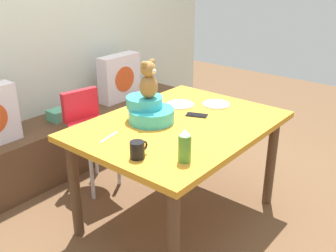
{
  "coord_description": "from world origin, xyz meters",
  "views": [
    {
      "loc": [
        -1.87,
        -1.43,
        1.72
      ],
      "look_at": [
        0.0,
        0.1,
        0.69
      ],
      "focal_mm": 41.59,
      "sensor_mm": 36.0,
      "label": 1
    }
  ],
  "objects_px": {
    "dinner_plate_near": "(216,104)",
    "dinner_plate_far": "(180,104)",
    "highchair": "(90,127)",
    "teddy_bear": "(149,80)",
    "book_stack": "(60,114)",
    "dining_table": "(180,136)",
    "ketchup_bottle": "(185,146)",
    "pillow_floral_right": "(120,78)",
    "cell_phone": "(197,115)",
    "coffee_mug": "(138,150)",
    "infant_seat_teal": "(149,111)"
  },
  "relations": [
    {
      "from": "dinner_plate_near",
      "to": "dinner_plate_far",
      "type": "bearing_deg",
      "value": 129.93
    },
    {
      "from": "highchair",
      "to": "teddy_bear",
      "type": "distance_m",
      "value": 0.81
    },
    {
      "from": "dinner_plate_far",
      "to": "book_stack",
      "type": "bearing_deg",
      "value": 106.86
    },
    {
      "from": "dining_table",
      "to": "ketchup_bottle",
      "type": "height_order",
      "value": "ketchup_bottle"
    },
    {
      "from": "highchair",
      "to": "ketchup_bottle",
      "type": "distance_m",
      "value": 1.23
    },
    {
      "from": "pillow_floral_right",
      "to": "cell_phone",
      "type": "xyz_separation_m",
      "value": [
        -0.47,
        -1.24,
        0.06
      ]
    },
    {
      "from": "dinner_plate_near",
      "to": "cell_phone",
      "type": "distance_m",
      "value": 0.26
    },
    {
      "from": "dining_table",
      "to": "coffee_mug",
      "type": "height_order",
      "value": "coffee_mug"
    },
    {
      "from": "book_stack",
      "to": "cell_phone",
      "type": "relative_size",
      "value": 1.39
    },
    {
      "from": "teddy_bear",
      "to": "dining_table",
      "type": "bearing_deg",
      "value": -59.97
    },
    {
      "from": "highchair",
      "to": "cell_phone",
      "type": "xyz_separation_m",
      "value": [
        0.27,
        -0.82,
        0.22
      ]
    },
    {
      "from": "coffee_mug",
      "to": "highchair",
      "type": "bearing_deg",
      "value": 64.96
    },
    {
      "from": "dining_table",
      "to": "infant_seat_teal",
      "type": "height_order",
      "value": "infant_seat_teal"
    },
    {
      "from": "book_stack",
      "to": "infant_seat_teal",
      "type": "relative_size",
      "value": 0.61
    },
    {
      "from": "infant_seat_teal",
      "to": "teddy_bear",
      "type": "xyz_separation_m",
      "value": [
        0.0,
        -0.0,
        0.21
      ]
    },
    {
      "from": "cell_phone",
      "to": "book_stack",
      "type": "bearing_deg",
      "value": 78.25
    },
    {
      "from": "highchair",
      "to": "teddy_bear",
      "type": "bearing_deg",
      "value": -90.8
    },
    {
      "from": "book_stack",
      "to": "coffee_mug",
      "type": "distance_m",
      "value": 1.48
    },
    {
      "from": "infant_seat_teal",
      "to": "coffee_mug",
      "type": "bearing_deg",
      "value": -144.93
    },
    {
      "from": "dinner_plate_near",
      "to": "dinner_plate_far",
      "type": "height_order",
      "value": "same"
    },
    {
      "from": "infant_seat_teal",
      "to": "highchair",
      "type": "bearing_deg",
      "value": 89.2
    },
    {
      "from": "ketchup_bottle",
      "to": "dining_table",
      "type": "bearing_deg",
      "value": 40.34
    },
    {
      "from": "pillow_floral_right",
      "to": "ketchup_bottle",
      "type": "xyz_separation_m",
      "value": [
        -1.04,
        -1.57,
        0.15
      ]
    },
    {
      "from": "infant_seat_teal",
      "to": "coffee_mug",
      "type": "relative_size",
      "value": 2.75
    },
    {
      "from": "dining_table",
      "to": "infant_seat_teal",
      "type": "distance_m",
      "value": 0.26
    },
    {
      "from": "book_stack",
      "to": "ketchup_bottle",
      "type": "relative_size",
      "value": 1.08
    },
    {
      "from": "book_stack",
      "to": "highchair",
      "type": "relative_size",
      "value": 0.25
    },
    {
      "from": "highchair",
      "to": "dinner_plate_far",
      "type": "bearing_deg",
      "value": -59.47
    },
    {
      "from": "book_stack",
      "to": "pillow_floral_right",
      "type": "bearing_deg",
      "value": -1.73
    },
    {
      "from": "ketchup_bottle",
      "to": "coffee_mug",
      "type": "distance_m",
      "value": 0.26
    },
    {
      "from": "infant_seat_teal",
      "to": "dinner_plate_near",
      "type": "height_order",
      "value": "infant_seat_teal"
    },
    {
      "from": "pillow_floral_right",
      "to": "infant_seat_teal",
      "type": "distance_m",
      "value": 1.3
    },
    {
      "from": "ketchup_bottle",
      "to": "cell_phone",
      "type": "bearing_deg",
      "value": 29.79
    },
    {
      "from": "teddy_bear",
      "to": "pillow_floral_right",
      "type": "bearing_deg",
      "value": 54.77
    },
    {
      "from": "pillow_floral_right",
      "to": "ketchup_bottle",
      "type": "relative_size",
      "value": 2.38
    },
    {
      "from": "teddy_bear",
      "to": "ketchup_bottle",
      "type": "distance_m",
      "value": 0.63
    },
    {
      "from": "ketchup_bottle",
      "to": "pillow_floral_right",
      "type": "bearing_deg",
      "value": 56.38
    },
    {
      "from": "highchair",
      "to": "cell_phone",
      "type": "height_order",
      "value": "highchair"
    },
    {
      "from": "teddy_bear",
      "to": "ketchup_bottle",
      "type": "height_order",
      "value": "teddy_bear"
    },
    {
      "from": "coffee_mug",
      "to": "dinner_plate_far",
      "type": "height_order",
      "value": "coffee_mug"
    },
    {
      "from": "pillow_floral_right",
      "to": "cell_phone",
      "type": "height_order",
      "value": "pillow_floral_right"
    },
    {
      "from": "teddy_bear",
      "to": "dinner_plate_near",
      "type": "bearing_deg",
      "value": -18.21
    },
    {
      "from": "highchair",
      "to": "ketchup_bottle",
      "type": "xyz_separation_m",
      "value": [
        -0.31,
        -1.16,
        0.31
      ]
    },
    {
      "from": "dining_table",
      "to": "cell_phone",
      "type": "height_order",
      "value": "cell_phone"
    },
    {
      "from": "dinner_plate_far",
      "to": "pillow_floral_right",
      "type": "bearing_deg",
      "value": 69.97
    },
    {
      "from": "pillow_floral_right",
      "to": "teddy_bear",
      "type": "distance_m",
      "value": 1.33
    },
    {
      "from": "dining_table",
      "to": "cell_phone",
      "type": "bearing_deg",
      "value": -3.93
    },
    {
      "from": "pillow_floral_right",
      "to": "book_stack",
      "type": "height_order",
      "value": "pillow_floral_right"
    },
    {
      "from": "book_stack",
      "to": "highchair",
      "type": "xyz_separation_m",
      "value": [
        -0.04,
        -0.44,
        0.02
      ]
    },
    {
      "from": "cell_phone",
      "to": "dining_table",
      "type": "bearing_deg",
      "value": 154.26
    }
  ]
}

